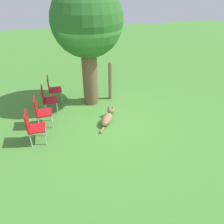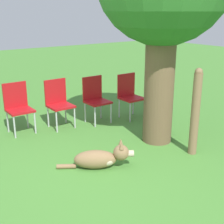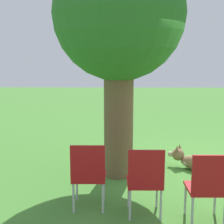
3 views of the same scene
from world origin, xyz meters
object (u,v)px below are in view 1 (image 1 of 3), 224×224
(dog, at_px, (108,117))
(red_chair_2, at_px, (47,98))
(red_chair_1, at_px, (40,110))
(red_chair_3, at_px, (52,88))
(fence_post, at_px, (110,81))
(red_chair_0, at_px, (33,126))
(oak_tree, at_px, (87,24))

(dog, height_order, red_chair_2, red_chair_2)
(red_chair_1, xyz_separation_m, red_chair_3, (0.36, 1.44, 0.00))
(fence_post, relative_size, red_chair_3, 1.49)
(red_chair_0, xyz_separation_m, red_chair_1, (0.18, 0.72, 0.00))
(red_chair_2, relative_size, red_chair_3, 1.00)
(fence_post, xyz_separation_m, red_chair_1, (-2.33, -1.14, -0.17))
(red_chair_0, bearing_deg, red_chair_2, 75.47)
(red_chair_2, bearing_deg, red_chair_1, -104.53)
(fence_post, height_order, red_chair_1, fence_post)
(fence_post, height_order, red_chair_3, fence_post)
(red_chair_0, bearing_deg, oak_tree, 43.99)
(red_chair_0, bearing_deg, red_chair_1, 75.47)
(fence_post, height_order, red_chair_0, fence_post)
(red_chair_0, xyz_separation_m, red_chair_2, (0.36, 1.44, 0.00))
(red_chair_3, bearing_deg, dog, -49.06)
(dog, xyz_separation_m, red_chair_0, (-2.07, -0.43, 0.37))
(red_chair_3, bearing_deg, fence_post, -9.26)
(fence_post, distance_m, red_chair_1, 2.60)
(red_chair_2, xyz_separation_m, red_chair_3, (0.18, 0.72, 0.00))
(red_chair_2, height_order, red_chair_3, same)
(dog, distance_m, fence_post, 1.59)
(oak_tree, height_order, dog, oak_tree)
(dog, distance_m, red_chair_3, 2.34)
(dog, bearing_deg, red_chair_3, 74.26)
(fence_post, bearing_deg, red_chair_0, -143.48)
(oak_tree, xyz_separation_m, red_chair_1, (-1.62, -1.05, -2.07))
(oak_tree, height_order, red_chair_3, oak_tree)
(fence_post, distance_m, red_chair_0, 3.13)
(red_chair_2, bearing_deg, red_chair_3, 75.47)
(oak_tree, relative_size, red_chair_2, 4.07)
(dog, bearing_deg, red_chair_0, 134.69)
(fence_post, bearing_deg, oak_tree, -172.60)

